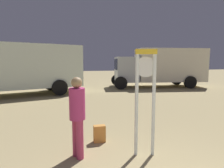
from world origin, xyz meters
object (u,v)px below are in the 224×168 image
at_px(standing_clock, 145,92).
at_px(backpack, 99,134).
at_px(box_truck_far, 162,66).
at_px(box_truck_near, 21,67).
at_px(person_near_clock, 77,113).

relative_size(standing_clock, backpack, 5.34).
bearing_deg(box_truck_far, backpack, -126.19).
height_order(box_truck_near, box_truck_far, box_truck_near).
distance_m(person_near_clock, box_truck_near, 8.64).
relative_size(person_near_clock, backpack, 4.01).
bearing_deg(standing_clock, box_truck_near, 114.99).
bearing_deg(person_near_clock, backpack, 48.60).
bearing_deg(person_near_clock, box_truck_far, 53.45).
height_order(person_near_clock, box_truck_near, box_truck_near).
distance_m(backpack, box_truck_far, 11.23).
bearing_deg(box_truck_near, standing_clock, -65.01).
height_order(standing_clock, backpack, standing_clock).
xyz_separation_m(standing_clock, person_near_clock, (-1.34, 0.23, -0.42)).
relative_size(standing_clock, box_truck_near, 0.28).
distance_m(person_near_clock, box_truck_far, 12.00).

